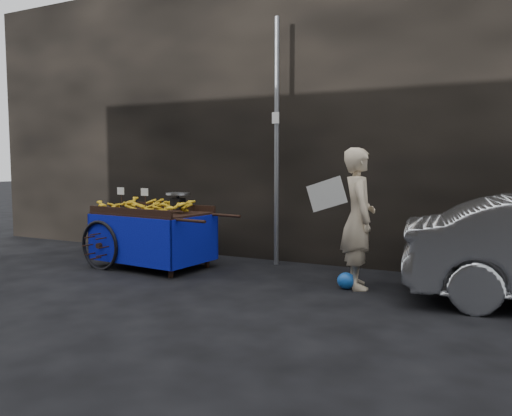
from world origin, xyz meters
The scene contains 6 objects.
ground centered at (0.00, 0.00, 0.00)m, with size 80.00×80.00×0.00m, color black.
building_wall centered at (0.39, 2.60, 2.50)m, with size 13.50×2.00×5.00m.
street_pole centered at (0.30, 1.30, 2.01)m, with size 0.12×0.10×4.00m.
banana_cart centered at (-1.45, 0.23, 0.80)m, with size 2.49×1.36×1.30m.
vendor centered at (1.91, 0.36, 0.94)m, with size 1.01×0.81×1.87m.
plastic_bag centered at (1.81, 0.20, 0.11)m, with size 0.25×0.20×0.22m, color #1751B0.
Camera 1 is at (3.62, -6.16, 1.65)m, focal length 35.00 mm.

